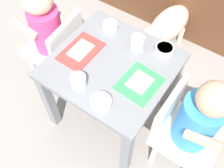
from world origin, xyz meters
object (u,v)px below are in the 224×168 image
at_px(cereal_bowl_right_side, 110,26).
at_px(cereal_bowl_left_side, 101,102).
at_px(dog, 167,27).
at_px(water_cup_left, 78,82).
at_px(seated_child_right, 195,121).
at_px(seated_child_left, 47,27).
at_px(dining_table, 112,75).
at_px(food_tray_right, 140,83).
at_px(food_tray_left, 81,51).
at_px(water_cup_right, 137,43).
at_px(veggie_bowl_near, 164,49).

distance_m(cereal_bowl_right_side, cereal_bowl_left_side, 0.44).
height_order(dog, water_cup_left, water_cup_left).
bearing_deg(seated_child_right, cereal_bowl_left_side, -153.04).
height_order(seated_child_left, seated_child_right, seated_child_left).
height_order(dining_table, food_tray_right, food_tray_right).
relative_size(food_tray_left, cereal_bowl_left_side, 2.42).
bearing_deg(dining_table, food_tray_left, -171.40).
xyz_separation_m(dog, water_cup_left, (-0.05, -0.81, 0.29)).
xyz_separation_m(dog, food_tray_left, (-0.16, -0.65, 0.27)).
height_order(dog, water_cup_right, water_cup_right).
bearing_deg(food_tray_left, dining_table, 8.60).
relative_size(cereal_bowl_right_side, veggie_bowl_near, 0.86).
distance_m(seated_child_right, food_tray_right, 0.28).
relative_size(seated_child_left, seated_child_right, 1.00).
xyz_separation_m(dining_table, seated_child_right, (0.43, -0.02, 0.04)).
distance_m(water_cup_left, veggie_bowl_near, 0.43).
height_order(water_cup_right, cereal_bowl_left_side, water_cup_right).
relative_size(dining_table, seated_child_left, 0.78).
distance_m(dining_table, seated_child_right, 0.43).
xyz_separation_m(food_tray_right, cereal_bowl_right_side, (-0.30, 0.20, 0.01)).
relative_size(dog, water_cup_left, 7.31).
distance_m(seated_child_right, food_tray_left, 0.59).
bearing_deg(cereal_bowl_left_side, dog, 95.75).
xyz_separation_m(dining_table, food_tray_right, (0.16, -0.02, 0.10)).
bearing_deg(seated_child_left, water_cup_right, 13.52).
relative_size(seated_child_left, water_cup_left, 10.32).
distance_m(dining_table, cereal_bowl_right_side, 0.25).
bearing_deg(seated_child_right, food_tray_right, -179.83).
relative_size(seated_child_left, dog, 1.41).
bearing_deg(food_tray_right, cereal_bowl_right_side, 145.27).
bearing_deg(veggie_bowl_near, dog, 110.33).
bearing_deg(cereal_bowl_right_side, veggie_bowl_near, 2.95).
bearing_deg(food_tray_left, seated_child_right, 0.08).
bearing_deg(seated_child_right, veggie_bowl_near, 141.00).
distance_m(seated_child_right, water_cup_left, 0.51).
distance_m(water_cup_left, water_cup_right, 0.34).
relative_size(food_tray_right, veggie_bowl_near, 2.08).
relative_size(cereal_bowl_right_side, cereal_bowl_left_side, 0.88).
bearing_deg(water_cup_left, cereal_bowl_right_side, 103.61).
height_order(water_cup_right, veggie_bowl_near, water_cup_right).
height_order(seated_child_right, veggie_bowl_near, seated_child_right).
xyz_separation_m(dining_table, water_cup_left, (-0.05, -0.18, 0.12)).
xyz_separation_m(seated_child_right, veggie_bowl_near, (-0.27, 0.22, 0.06)).
xyz_separation_m(seated_child_left, food_tray_left, (0.27, -0.05, 0.04)).
bearing_deg(food_tray_left, water_cup_right, 39.52).
height_order(seated_child_right, water_cup_left, seated_child_right).
xyz_separation_m(dining_table, cereal_bowl_left_side, (0.08, -0.20, 0.11)).
bearing_deg(seated_child_left, cereal_bowl_left_side, -23.99).
height_order(dog, food_tray_right, food_tray_right).
bearing_deg(water_cup_left, dining_table, 74.88).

